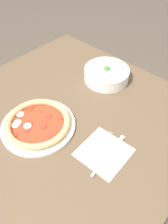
{
  "coord_description": "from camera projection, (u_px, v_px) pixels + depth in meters",
  "views": [
    {
      "loc": [
        0.48,
        -0.41,
        1.41
      ],
      "look_at": [
        0.06,
        0.04,
        0.76
      ],
      "focal_mm": 35.0,
      "sensor_mm": 36.0,
      "label": 1
    }
  ],
  "objects": [
    {
      "name": "ground_plane",
      "position": [
        73.0,
        190.0,
        1.45
      ],
      "size": [
        8.0,
        8.0,
        0.0
      ],
      "primitive_type": "plane",
      "color": "#4C4238"
    },
    {
      "name": "dining_table",
      "position": [
        69.0,
        130.0,
        0.99
      ],
      "size": [
        1.02,
        0.98,
        0.74
      ],
      "color": "brown",
      "rests_on": "ground_plane"
    },
    {
      "name": "pizza",
      "position": [
        38.0,
        124.0,
        0.85
      ],
      "size": [
        0.29,
        0.29,
        0.04
      ],
      "color": "white",
      "rests_on": "dining_table"
    },
    {
      "name": "bowl",
      "position": [
        107.0,
        73.0,
        1.05
      ],
      "size": [
        0.22,
        0.22,
        0.08
      ],
      "color": "white",
      "rests_on": "dining_table"
    },
    {
      "name": "napkin",
      "position": [
        104.0,
        152.0,
        0.78
      ],
      "size": [
        0.17,
        0.17,
        0.0
      ],
      "color": "white",
      "rests_on": "dining_table"
    },
    {
      "name": "fork",
      "position": [
        98.0,
        148.0,
        0.79
      ],
      "size": [
        0.03,
        0.17,
        0.0
      ],
      "rotation": [
        0.0,
        0.0,
        1.67
      ],
      "color": "silver",
      "rests_on": "napkin"
    },
    {
      "name": "knife",
      "position": [
        107.0,
        157.0,
        0.77
      ],
      "size": [
        0.03,
        0.21,
        0.01
      ],
      "rotation": [
        0.0,
        0.0,
        1.67
      ],
      "color": "silver",
      "rests_on": "napkin"
    }
  ]
}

